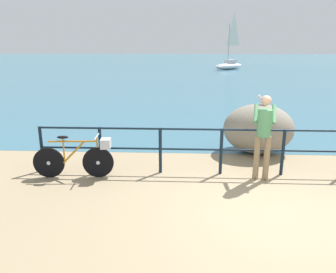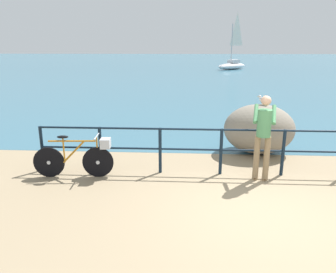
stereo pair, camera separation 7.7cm
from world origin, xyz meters
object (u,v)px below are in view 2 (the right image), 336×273
at_px(seagull, 264,99).
at_px(sailboat, 232,63).
at_px(person_at_railing, 263,134).
at_px(breakwater_boulder_main, 259,129).
at_px(bicycle, 80,156).

distance_m(seagull, sailboat, 29.82).
bearing_deg(person_at_railing, sailboat, 6.26).
bearing_deg(sailboat, breakwater_boulder_main, 39.94).
xyz_separation_m(bicycle, sailboat, (7.29, 31.55, 0.24)).
bearing_deg(sailboat, bicycle, 33.04).
xyz_separation_m(person_at_railing, seagull, (0.39, 1.84, 0.42)).
bearing_deg(bicycle, breakwater_boulder_main, 20.80).
bearing_deg(person_at_railing, seagull, 0.69).
bearing_deg(breakwater_boulder_main, sailboat, 83.89).
xyz_separation_m(bicycle, person_at_railing, (3.80, 0.06, 0.53)).
bearing_deg(seagull, breakwater_boulder_main, 44.17).
relative_size(bicycle, sailboat, 0.28).
xyz_separation_m(person_at_railing, breakwater_boulder_main, (0.32, 1.82, -0.36)).
bearing_deg(bicycle, person_at_railing, -2.90).
height_order(bicycle, breakwater_boulder_main, breakwater_boulder_main).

